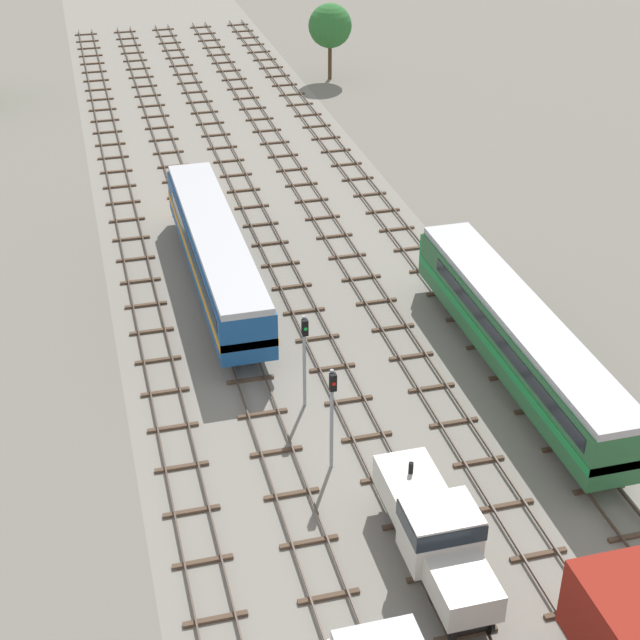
{
  "coord_description": "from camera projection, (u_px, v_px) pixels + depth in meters",
  "views": [
    {
      "loc": [
        -11.25,
        6.35,
        27.44
      ],
      "look_at": [
        0.0,
        48.98,
        1.5
      ],
      "focal_mm": 54.64,
      "sensor_mm": 36.0,
      "label": 1
    }
  ],
  "objects": [
    {
      "name": "signal_post_nearest",
      "position": [
        305.0,
        350.0,
        45.43
      ],
      "size": [
        0.28,
        0.47,
        4.99
      ],
      "color": "gray",
      "rests_on": "ground"
    },
    {
      "name": "track_left",
      "position": [
        216.0,
        283.0,
        57.59
      ],
      "size": [
        2.4,
        126.0,
        0.29
      ],
      "color": "#47382D",
      "rests_on": "ground"
    },
    {
      "name": "signal_post_near",
      "position": [
        332.0,
        407.0,
        41.36
      ],
      "size": [
        0.28,
        0.47,
        5.13
      ],
      "color": "gray",
      "rests_on": "ground"
    },
    {
      "name": "lineside_tree_1",
      "position": [
        330.0,
        26.0,
        91.07
      ],
      "size": [
        4.08,
        4.08,
        7.1
      ],
      "color": "#4C331E",
      "rests_on": "ground"
    },
    {
      "name": "track_centre_right",
      "position": [
        420.0,
        258.0,
        60.41
      ],
      "size": [
        2.4,
        126.0,
        0.29
      ],
      "color": "#47382D",
      "rests_on": "ground"
    },
    {
      "name": "diesel_railcar_left_far",
      "position": [
        215.0,
        251.0,
        55.77
      ],
      "size": [
        2.96,
        20.5,
        3.8
      ],
      "color": "#194C8C",
      "rests_on": "ground"
    },
    {
      "name": "ballast_bed",
      "position": [
        290.0,
        284.0,
        57.77
      ],
      "size": [
        21.11,
        176.0,
        0.01
      ],
      "primitive_type": "cube",
      "color": "gray",
      "rests_on": "ground"
    },
    {
      "name": "ground_plane",
      "position": [
        290.0,
        284.0,
        57.77
      ],
      "size": [
        480.0,
        480.0,
        0.0
      ],
      "primitive_type": "plane",
      "color": "slate"
    },
    {
      "name": "track_centre",
      "position": [
        354.0,
        266.0,
        59.47
      ],
      "size": [
        2.4,
        126.0,
        0.29
      ],
      "color": "#47382D",
      "rests_on": "ground"
    },
    {
      "name": "track_far_left",
      "position": [
        143.0,
        292.0,
        56.65
      ],
      "size": [
        2.4,
        126.0,
        0.29
      ],
      "color": "#47382D",
      "rests_on": "ground"
    },
    {
      "name": "shunter_loco_centre_left_mid",
      "position": [
        436.0,
        530.0,
        36.66
      ],
      "size": [
        2.74,
        8.46,
        3.1
      ],
      "color": "beige",
      "rests_on": "ground"
    },
    {
      "name": "track_centre_left",
      "position": [
        286.0,
        274.0,
        58.53
      ],
      "size": [
        2.4,
        126.0,
        0.29
      ],
      "color": "#47382D",
      "rests_on": "ground"
    },
    {
      "name": "diesel_railcar_centre_right_midfar",
      "position": [
        518.0,
        336.0,
        47.69
      ],
      "size": [
        2.96,
        20.5,
        3.8
      ],
      "color": "#286638",
      "rests_on": "ground"
    }
  ]
}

